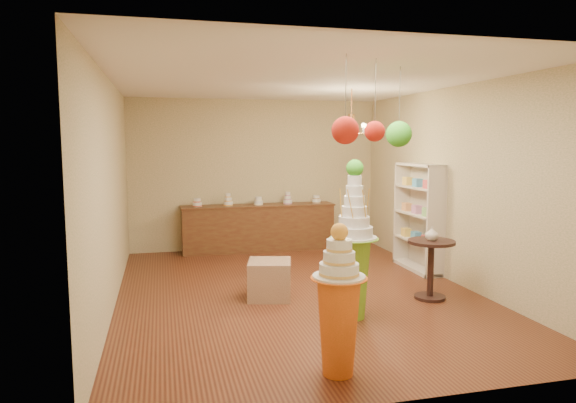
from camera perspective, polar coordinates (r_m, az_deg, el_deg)
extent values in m
plane|color=#512616|center=(7.53, 0.97, -10.04)|extent=(6.50, 6.50, 0.00)
plane|color=white|center=(7.26, 1.02, 13.27)|extent=(6.50, 6.50, 0.00)
cube|color=tan|center=(10.41, -3.62, 2.99)|extent=(5.00, 0.04, 3.00)
cube|color=tan|center=(4.21, 12.46, -2.57)|extent=(5.00, 0.04, 3.00)
cube|color=tan|center=(7.03, -19.10, 0.88)|extent=(0.04, 6.50, 3.00)
cube|color=tan|center=(8.25, 18.04, 1.72)|extent=(0.04, 6.50, 3.00)
cone|color=#74B428|center=(6.40, 7.25, -8.50)|extent=(0.54, 0.54, 0.99)
cylinder|color=silver|center=(6.29, 7.32, -4.01)|extent=(0.72, 0.72, 0.03)
cylinder|color=silver|center=(6.28, 7.33, -3.32)|extent=(0.59, 0.59, 0.12)
cylinder|color=silver|center=(6.26, 7.35, -2.21)|extent=(0.48, 0.48, 0.12)
cylinder|color=silver|center=(6.24, 7.36, -1.08)|extent=(0.40, 0.40, 0.12)
cylinder|color=silver|center=(6.22, 7.38, 0.05)|extent=(0.32, 0.32, 0.12)
cylinder|color=silver|center=(6.21, 7.40, 1.19)|extent=(0.27, 0.27, 0.12)
cylinder|color=silver|center=(6.20, 7.42, 2.33)|extent=(0.22, 0.22, 0.12)
sphere|color=green|center=(6.19, 7.44, 3.71)|extent=(0.21, 0.21, 0.21)
cone|color=#DA5E19|center=(4.91, 5.61, -13.68)|extent=(0.40, 0.40, 0.92)
cylinder|color=silver|center=(4.77, 5.68, -8.33)|extent=(0.49, 0.49, 0.03)
cylinder|color=silver|center=(4.75, 5.69, -7.51)|extent=(0.36, 0.36, 0.11)
cylinder|color=silver|center=(4.72, 5.70, -6.20)|extent=(0.29, 0.29, 0.11)
cylinder|color=silver|center=(4.70, 5.72, -4.88)|extent=(0.23, 0.23, 0.11)
sphere|color=gold|center=(4.68, 5.73, -3.39)|extent=(0.16, 0.16, 0.16)
cube|color=#89664B|center=(7.19, -2.06, -8.65)|extent=(0.71, 0.71, 0.53)
cube|color=#522F19|center=(10.26, -3.29, -2.97)|extent=(3.00, 0.50, 0.90)
cube|color=#522F19|center=(10.19, -3.31, -0.44)|extent=(3.04, 0.54, 0.03)
cylinder|color=silver|center=(10.03, -10.07, -0.10)|extent=(0.18, 0.18, 0.16)
cylinder|color=silver|center=(10.08, -6.67, 0.22)|extent=(0.18, 0.18, 0.24)
cylinder|color=silver|center=(10.18, -3.31, 0.09)|extent=(0.18, 0.18, 0.16)
cylinder|color=silver|center=(10.30, -0.03, 0.40)|extent=(0.18, 0.18, 0.24)
cylinder|color=silver|center=(10.46, 3.16, 0.27)|extent=(0.18, 0.18, 0.16)
cube|color=beige|center=(8.99, 15.10, -1.65)|extent=(0.04, 1.20, 1.80)
cube|color=beige|center=(8.98, 14.13, -4.22)|extent=(0.30, 1.14, 0.03)
cube|color=beige|center=(8.90, 14.21, -1.38)|extent=(0.30, 1.14, 0.03)
cube|color=beige|center=(8.85, 14.29, 1.51)|extent=(0.30, 1.14, 0.03)
cylinder|color=black|center=(7.50, 15.47, -10.19)|extent=(0.49, 0.49, 0.04)
cylinder|color=black|center=(7.40, 15.56, -7.38)|extent=(0.10, 0.10, 0.80)
cylinder|color=black|center=(7.31, 15.66, -4.34)|extent=(0.74, 0.74, 0.04)
imported|color=beige|center=(7.29, 15.69, -3.45)|extent=(0.23, 0.23, 0.19)
cylinder|color=#433E30|center=(5.07, 6.44, 11.97)|extent=(0.01, 0.01, 0.73)
sphere|color=red|center=(5.05, 6.38, 7.86)|extent=(0.27, 0.27, 0.27)
cylinder|color=#433E30|center=(6.01, 12.30, 10.91)|extent=(0.01, 0.01, 0.75)
sphere|color=green|center=(5.99, 12.21, 7.33)|extent=(0.29, 0.29, 0.29)
cylinder|color=#433E30|center=(5.39, 9.68, 11.58)|extent=(0.01, 0.01, 0.73)
sphere|color=red|center=(5.37, 9.61, 7.70)|extent=(0.21, 0.21, 0.21)
cylinder|color=#D48E4B|center=(8.34, 7.08, 10.64)|extent=(0.02, 0.02, 0.50)
cylinder|color=#D48E4B|center=(8.33, 7.05, 8.58)|extent=(0.10, 0.10, 0.30)
sphere|color=#EECB83|center=(8.32, 7.03, 7.21)|extent=(0.18, 0.18, 0.18)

